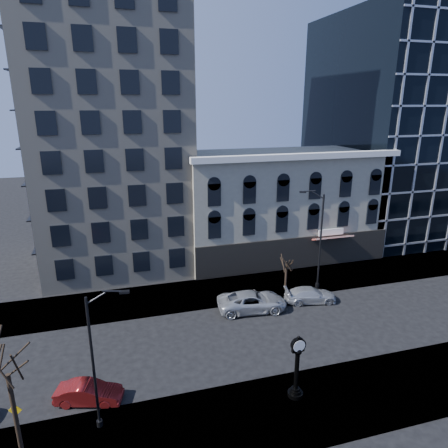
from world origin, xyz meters
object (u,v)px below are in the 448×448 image
object	(u,v)px
street_clock	(297,369)
street_lamp_near	(101,324)
car_near_b	(89,393)
warning_sign	(16,415)

from	to	relation	value
street_clock	street_lamp_near	world-z (taller)	street_lamp_near
car_near_b	warning_sign	bearing A→B (deg)	135.37
street_clock	car_near_b	size ratio (longest dim) A/B	1.06
street_clock	warning_sign	distance (m)	15.66
street_lamp_near	car_near_b	world-z (taller)	street_lamp_near
car_near_b	street_lamp_near	bearing A→B (deg)	-135.94
warning_sign	car_near_b	distance (m)	4.11
street_lamp_near	warning_sign	world-z (taller)	street_lamp_near
street_clock	car_near_b	bearing A→B (deg)	163.60
warning_sign	street_clock	bearing A→B (deg)	7.87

